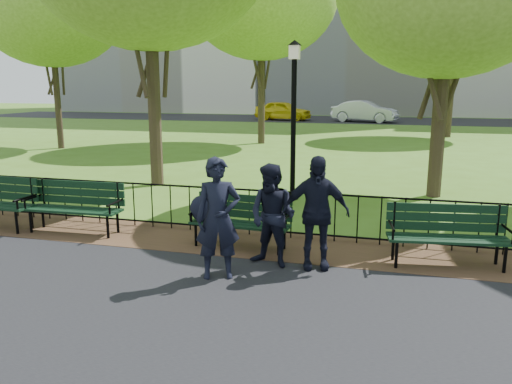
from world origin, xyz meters
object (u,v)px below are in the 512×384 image
(person_right, at_px, (316,213))
(person_mid, at_px, (273,216))
(tree_far_e, at_px, (457,20))
(taxi, at_px, (283,111))
(person_left, at_px, (218,219))
(tree_mid_w, at_px, (49,1))
(sedan_silver, at_px, (365,111))
(park_bench_main, at_px, (223,212))
(lamppost, at_px, (294,115))
(park_bench_right_a, at_px, (447,229))
(park_bench_left_a, at_px, (76,201))

(person_right, bearing_deg, person_mid, 175.40)
(tree_far_e, height_order, taxi, tree_far_e)
(person_mid, bearing_deg, taxi, 118.23)
(person_left, bearing_deg, tree_far_e, 55.01)
(tree_mid_w, relative_size, sedan_silver, 1.84)
(park_bench_main, relative_size, person_left, 1.00)
(person_right, height_order, taxi, person_right)
(lamppost, bearing_deg, tree_mid_w, 148.63)
(lamppost, relative_size, tree_mid_w, 0.42)
(person_mid, bearing_deg, park_bench_main, 162.01)
(tree_mid_w, xyz_separation_m, person_left, (12.00, -12.74, -5.37))
(sedan_silver, bearing_deg, tree_far_e, -139.27)
(tree_far_e, bearing_deg, taxi, 137.41)
(park_bench_right_a, bearing_deg, person_right, -168.98)
(tree_far_e, distance_m, person_left, 23.75)
(person_right, distance_m, taxi, 33.19)
(person_right, xyz_separation_m, taxi, (-7.47, 32.34, -0.11))
(tree_far_e, distance_m, person_right, 22.75)
(person_left, bearing_deg, taxi, 78.85)
(park_bench_left_a, bearing_deg, taxi, 92.75)
(park_bench_right_a, relative_size, person_right, 1.08)
(tree_mid_w, relative_size, person_mid, 5.61)
(park_bench_left_a, xyz_separation_m, person_left, (3.42, -1.50, 0.30))
(tree_mid_w, height_order, person_right, tree_mid_w)
(park_bench_right_a, height_order, tree_mid_w, tree_mid_w)
(person_mid, height_order, person_right, person_right)
(tree_mid_w, bearing_deg, sedan_silver, 58.42)
(park_bench_main, distance_m, park_bench_left_a, 3.01)
(tree_far_e, height_order, person_mid, tree_far_e)
(park_bench_left_a, xyz_separation_m, taxi, (-2.75, 31.61, 0.18))
(lamppost, distance_m, person_mid, 4.94)
(park_bench_right_a, relative_size, tree_far_e, 0.21)
(park_bench_main, distance_m, sedan_silver, 31.34)
(park_bench_left_a, bearing_deg, park_bench_main, -4.30)
(tree_far_e, height_order, person_right, tree_far_e)
(person_left, bearing_deg, person_right, 8.94)
(park_bench_right_a, distance_m, tree_far_e, 21.91)
(park_bench_right_a, bearing_deg, tree_mid_w, 135.68)
(park_bench_right_a, bearing_deg, person_left, -164.02)
(person_mid, xyz_separation_m, sedan_silver, (-0.36, 32.05, 0.01))
(tree_far_e, bearing_deg, park_bench_main, -105.17)
(park_bench_main, bearing_deg, park_bench_left_a, -178.11)
(park_bench_right_a, bearing_deg, park_bench_left_a, 171.66)
(park_bench_main, xyz_separation_m, park_bench_left_a, (-3.01, 0.11, -0.01))
(park_bench_main, relative_size, park_bench_left_a, 0.94)
(tree_far_e, bearing_deg, person_right, -100.48)
(person_right, bearing_deg, park_bench_left_a, 157.89)
(lamppost, bearing_deg, park_bench_right_a, -50.78)
(tree_mid_w, bearing_deg, park_bench_left_a, -52.64)
(park_bench_right_a, xyz_separation_m, sedan_silver, (-2.98, 31.28, 0.23))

